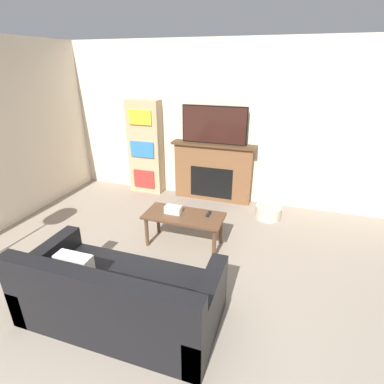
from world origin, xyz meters
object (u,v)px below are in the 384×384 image
(couch, at_px, (119,297))
(bookshelf, at_px, (146,148))
(tv, at_px, (214,125))
(fireplace, at_px, (213,172))
(storage_basket, at_px, (268,212))
(coffee_table, at_px, (184,219))

(couch, distance_m, bookshelf, 3.29)
(tv, bearing_deg, bookshelf, -179.86)
(tv, height_order, couch, tv)
(fireplace, relative_size, storage_basket, 3.60)
(fireplace, xyz_separation_m, tv, (0.00, -0.02, 0.84))
(tv, relative_size, storage_basket, 2.71)
(fireplace, xyz_separation_m, bookshelf, (-1.31, -0.02, 0.34))
(bookshelf, bearing_deg, fireplace, 1.01)
(tv, height_order, coffee_table, tv)
(tv, bearing_deg, coffee_table, -89.43)
(couch, distance_m, storage_basket, 2.86)
(tv, distance_m, couch, 3.21)
(coffee_table, xyz_separation_m, storage_basket, (1.04, 1.16, -0.29))
(couch, height_order, bookshelf, bookshelf)
(couch, relative_size, storage_basket, 4.56)
(coffee_table, height_order, bookshelf, bookshelf)
(storage_basket, bearing_deg, coffee_table, -131.83)
(fireplace, bearing_deg, tv, -90.00)
(fireplace, relative_size, bookshelf, 0.86)
(tv, xyz_separation_m, storage_basket, (1.05, -0.42, -1.26))
(storage_basket, bearing_deg, couch, -114.56)
(tv, bearing_deg, couch, -92.53)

